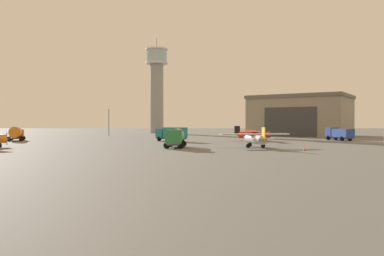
% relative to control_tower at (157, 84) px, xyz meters
% --- Properties ---
extents(ground_plane, '(400.00, 400.00, 0.00)m').
position_rel_control_tower_xyz_m(ground_plane, '(10.43, -79.37, -18.08)').
color(ground_plane, '#60605E').
extents(control_tower, '(8.11, 8.11, 34.95)m').
position_rel_control_tower_xyz_m(control_tower, '(0.00, 0.00, 0.00)').
color(control_tower, gray).
rests_on(control_tower, ground_plane).
extents(hangar, '(33.99, 31.80, 11.90)m').
position_rel_control_tower_xyz_m(hangar, '(45.58, -24.90, -12.11)').
color(hangar, gray).
rests_on(hangar, ground_plane).
extents(airplane_silver, '(10.96, 8.57, 3.22)m').
position_rel_control_tower_xyz_m(airplane_silver, '(23.20, -79.04, -16.58)').
color(airplane_silver, '#B7BABF').
rests_on(airplane_silver, ground_plane).
extents(airplane_red, '(8.49, 10.85, 3.19)m').
position_rel_control_tower_xyz_m(airplane_red, '(26.21, -58.13, -16.60)').
color(airplane_red, red).
rests_on(airplane_red, ground_plane).
extents(truck_fuel_tanker_green, '(3.36, 6.85, 2.94)m').
position_rel_control_tower_xyz_m(truck_fuel_tanker_green, '(10.90, -78.68, -16.40)').
color(truck_fuel_tanker_green, '#38383D').
rests_on(truck_fuel_tanker_green, ground_plane).
extents(truck_box_blue, '(4.33, 7.21, 2.80)m').
position_rel_control_tower_xyz_m(truck_box_blue, '(45.45, -55.01, -16.53)').
color(truck_box_blue, '#38383D').
rests_on(truck_box_blue, ground_plane).
extents(truck_box_teal, '(6.85, 6.36, 2.91)m').
position_rel_control_tower_xyz_m(truck_box_teal, '(9.10, -59.34, -16.43)').
color(truck_box_teal, '#38383D').
rests_on(truck_box_teal, ground_plane).
extents(truck_fuel_tanker_orange, '(4.66, 6.88, 3.04)m').
position_rel_control_tower_xyz_m(truck_fuel_tanker_orange, '(-24.16, -57.45, -16.42)').
color(truck_fuel_tanker_orange, '#38383D').
rests_on(truck_fuel_tanker_orange, ground_plane).
extents(light_post_west, '(0.44, 0.44, 8.00)m').
position_rel_control_tower_xyz_m(light_post_west, '(-10.94, -29.04, -13.27)').
color(light_post_west, '#38383D').
rests_on(light_post_west, ground_plane).
extents(traffic_cone_near_left, '(0.36, 0.36, 0.62)m').
position_rel_control_tower_xyz_m(traffic_cone_near_left, '(29.17, -84.43, -17.78)').
color(traffic_cone_near_left, black).
rests_on(traffic_cone_near_left, ground_plane).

